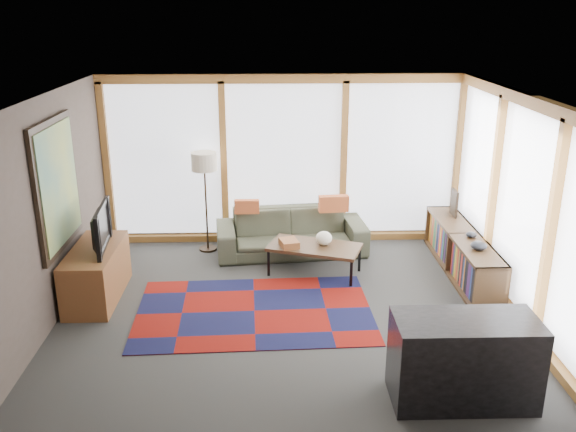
{
  "coord_description": "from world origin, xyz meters",
  "views": [
    {
      "loc": [
        -0.22,
        -6.64,
        3.52
      ],
      "look_at": [
        0.0,
        0.4,
        1.1
      ],
      "focal_mm": 38.0,
      "sensor_mm": 36.0,
      "label": 1
    }
  ],
  "objects_px": {
    "television": "(95,228)",
    "bar_counter": "(464,360)",
    "bookshelf": "(462,253)",
    "floor_lamp": "(206,202)",
    "sofa": "(291,232)",
    "coffee_table": "(314,260)",
    "tv_console": "(97,273)"
  },
  "relations": [
    {
      "from": "television",
      "to": "bar_counter",
      "type": "xyz_separation_m",
      "value": [
        3.94,
        -2.27,
        -0.52
      ]
    },
    {
      "from": "bookshelf",
      "to": "bar_counter",
      "type": "bearing_deg",
      "value": -106.81
    },
    {
      "from": "floor_lamp",
      "to": "sofa",
      "type": "bearing_deg",
      "value": -6.65
    },
    {
      "from": "floor_lamp",
      "to": "bar_counter",
      "type": "relative_size",
      "value": 1.15
    },
    {
      "from": "coffee_table",
      "to": "bookshelf",
      "type": "xyz_separation_m",
      "value": [
        2.04,
        -0.05,
        0.09
      ]
    },
    {
      "from": "floor_lamp",
      "to": "television",
      "type": "distance_m",
      "value": 1.99
    },
    {
      "from": "sofa",
      "to": "floor_lamp",
      "type": "xyz_separation_m",
      "value": [
        -1.27,
        0.15,
        0.44
      ]
    },
    {
      "from": "coffee_table",
      "to": "bookshelf",
      "type": "bearing_deg",
      "value": -1.51
    },
    {
      "from": "tv_console",
      "to": "television",
      "type": "distance_m",
      "value": 0.61
    },
    {
      "from": "tv_console",
      "to": "bar_counter",
      "type": "distance_m",
      "value": 4.58
    },
    {
      "from": "coffee_table",
      "to": "tv_console",
      "type": "relative_size",
      "value": 0.92
    },
    {
      "from": "coffee_table",
      "to": "bookshelf",
      "type": "height_order",
      "value": "bookshelf"
    },
    {
      "from": "bar_counter",
      "to": "bookshelf",
      "type": "bearing_deg",
      "value": 73.3
    },
    {
      "from": "television",
      "to": "bookshelf",
      "type": "bearing_deg",
      "value": -88.68
    },
    {
      "from": "tv_console",
      "to": "television",
      "type": "height_order",
      "value": "television"
    },
    {
      "from": "floor_lamp",
      "to": "coffee_table",
      "type": "relative_size",
      "value": 1.23
    },
    {
      "from": "bookshelf",
      "to": "television",
      "type": "xyz_separation_m",
      "value": [
        -4.81,
        -0.59,
        0.64
      ]
    },
    {
      "from": "floor_lamp",
      "to": "bar_counter",
      "type": "bearing_deg",
      "value": -54.48
    },
    {
      "from": "floor_lamp",
      "to": "bar_counter",
      "type": "xyz_separation_m",
      "value": [
        2.74,
        -3.84,
        -0.34
      ]
    },
    {
      "from": "coffee_table",
      "to": "television",
      "type": "height_order",
      "value": "television"
    },
    {
      "from": "television",
      "to": "bar_counter",
      "type": "relative_size",
      "value": 0.72
    },
    {
      "from": "coffee_table",
      "to": "tv_console",
      "type": "distance_m",
      "value": 2.89
    },
    {
      "from": "floor_lamp",
      "to": "television",
      "type": "xyz_separation_m",
      "value": [
        -1.2,
        -1.57,
        0.18
      ]
    },
    {
      "from": "sofa",
      "to": "television",
      "type": "xyz_separation_m",
      "value": [
        -2.47,
        -1.42,
        0.62
      ]
    },
    {
      "from": "sofa",
      "to": "coffee_table",
      "type": "height_order",
      "value": "sofa"
    },
    {
      "from": "television",
      "to": "bar_counter",
      "type": "bearing_deg",
      "value": -125.63
    },
    {
      "from": "sofa",
      "to": "coffee_table",
      "type": "relative_size",
      "value": 1.79
    },
    {
      "from": "sofa",
      "to": "floor_lamp",
      "type": "relative_size",
      "value": 1.45
    },
    {
      "from": "television",
      "to": "bar_counter",
      "type": "distance_m",
      "value": 4.58
    },
    {
      "from": "floor_lamp",
      "to": "coffee_table",
      "type": "xyz_separation_m",
      "value": [
        1.56,
        -0.92,
        -0.55
      ]
    },
    {
      "from": "sofa",
      "to": "bar_counter",
      "type": "xyz_separation_m",
      "value": [
        1.47,
        -3.69,
        0.09
      ]
    },
    {
      "from": "sofa",
      "to": "bar_counter",
      "type": "height_order",
      "value": "bar_counter"
    }
  ]
}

